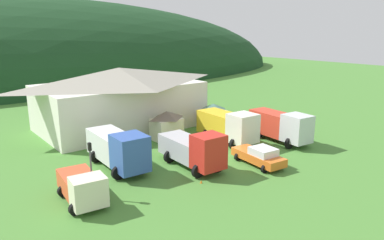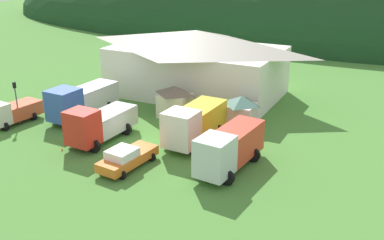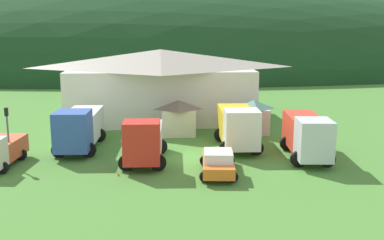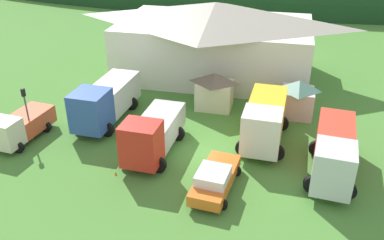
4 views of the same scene
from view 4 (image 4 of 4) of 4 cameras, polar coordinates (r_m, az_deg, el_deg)
ground_plane at (r=28.39m, az=0.86°, el=-4.70°), size 200.00×200.00×0.00m
depot_building at (r=40.64m, az=3.16°, el=11.19°), size 19.39×11.54×7.09m
play_shed_cream at (r=34.08m, az=3.13°, el=4.13°), size 3.14×2.48×3.08m
play_shed_pink at (r=33.85m, az=14.38°, el=3.01°), size 2.65×2.67×3.02m
light_truck_cream at (r=31.86m, az=-22.80°, el=-0.77°), size 2.96×5.31×2.33m
box_truck_blue at (r=32.48m, az=-11.90°, el=2.67°), size 3.44×7.78×3.40m
crane_truck_red at (r=27.67m, az=-5.49°, el=-1.84°), size 3.33×6.93×3.34m
heavy_rig_striped at (r=29.32m, az=10.00°, el=0.08°), size 3.46×7.14×3.41m
tow_truck_silver at (r=26.74m, az=19.00°, el=-4.13°), size 3.43×7.28×3.27m
service_pickup_orange at (r=24.64m, az=3.18°, el=-8.09°), size 2.71×5.19×1.66m
traffic_light_west at (r=31.03m, az=-21.85°, el=1.38°), size 0.20×0.32×4.04m
traffic_cone_near_pickup at (r=26.80m, az=-10.49°, el=-7.44°), size 0.36×0.36×0.46m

